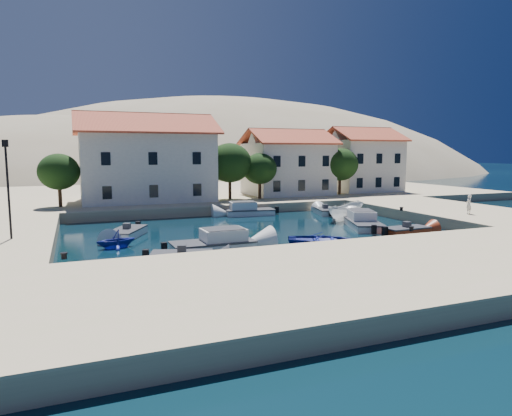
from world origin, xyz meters
The scene contains 22 objects.
ground centered at (0.00, 0.00, 0.00)m, with size 400.00×400.00×0.00m, color black.
quay_south centered at (0.00, -6.00, 0.50)m, with size 52.00×12.00×1.00m, color tan.
quay_east centered at (20.50, 10.00, 0.50)m, with size 11.00×20.00×1.00m, color tan.
quay_north centered at (2.00, 38.00, 0.50)m, with size 80.00×36.00×1.00m, color tan.
hills centered at (20.64, 123.62, -23.40)m, with size 254.00×176.00×99.00m.
building_left centered at (-6.00, 28.00, 5.94)m, with size 14.70×9.45×9.70m.
building_mid centered at (12.00, 29.00, 5.22)m, with size 10.50×8.40×8.30m.
building_right centered at (24.00, 30.00, 5.47)m, with size 9.45×8.40×8.80m.
trees centered at (4.51, 25.46, 4.84)m, with size 37.30×5.30×6.45m.
lamppost centered at (-17.50, 8.00, 4.75)m, with size 0.35×0.25×6.22m.
bollards centered at (2.80, 3.87, 1.15)m, with size 29.36×9.56×0.30m.
motorboat_grey_sw centered at (-7.93, 1.86, 0.30)m, with size 3.90×2.58×1.25m.
cabin_cruiser_south centered at (-5.34, 4.28, 0.48)m, with size 5.53×2.45×1.60m.
rowboat_south centered at (2.30, 3.23, 0.00)m, with size 3.37×4.72×0.98m, color navy.
motorboat_red_se centered at (10.39, 4.10, 0.30)m, with size 3.75×1.81×1.25m.
cabin_cruiser_east centered at (9.20, 8.13, 0.48)m, with size 4.25×6.20×1.60m.
boat_east centered at (10.05, 12.21, 0.00)m, with size 1.84×4.90×1.89m, color white.
motorboat_white_ne centered at (10.45, 16.70, 0.30)m, with size 2.51×3.88×1.25m.
rowboat_west centered at (-11.19, 7.57, 0.00)m, with size 2.27×2.63×1.38m, color navy.
motorboat_white_west centered at (-10.05, 11.43, 0.29)m, with size 3.61×4.67×1.25m.
cabin_cruiser_north centered at (2.92, 19.00, 0.48)m, with size 5.22×2.72×1.60m.
pedestrian centered at (18.66, 5.94, 1.86)m, with size 0.63×0.41×1.73m, color silver.
Camera 1 is at (-13.65, -24.19, 6.51)m, focal length 32.00 mm.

